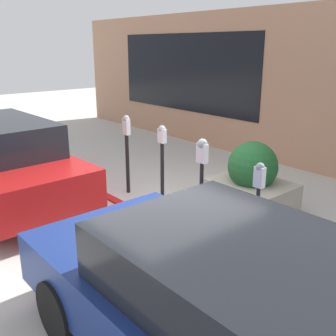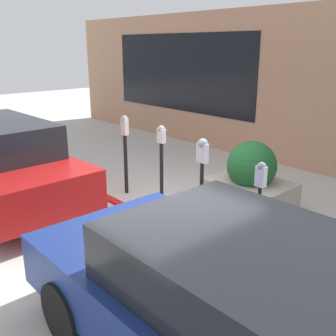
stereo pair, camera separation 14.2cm
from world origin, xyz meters
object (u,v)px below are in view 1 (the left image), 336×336
Objects in this scene: parking_meter_second at (202,164)px; parking_meter_fourth at (127,144)px; parking_meter_middle at (162,156)px; planter_box at (252,183)px; parked_car_front at (224,302)px; parking_meter_nearest at (258,191)px.

parking_meter_second is 0.94× the size of parking_meter_fourth.
parking_meter_middle is 1.10× the size of planter_box.
parking_meter_middle is 3.79m from parked_car_front.
parking_meter_fourth is 4.75m from parked_car_front.
parking_meter_nearest is 3.20m from parking_meter_fourth.
parking_meter_second is 0.36× the size of parked_car_front.
parking_meter_fourth is (1.09, -0.01, -0.00)m from parking_meter_middle.
parking_meter_nearest is 2.24m from parked_car_front.
parking_meter_middle is 0.37× the size of parked_car_front.
parking_meter_nearest is 2.11m from parking_meter_middle.
parking_meter_second is 1.06× the size of planter_box.
parking_meter_second is 1.29m from planter_box.
parking_meter_nearest is 0.87× the size of parking_meter_fourth.
parking_meter_nearest is 1.14m from parking_meter_second.
parking_meter_fourth is 0.38× the size of parked_car_front.
parked_car_front reaches higher than planter_box.
parking_meter_middle is 0.98× the size of parking_meter_fourth.
parking_meter_second is at bearing -41.92° from parked_car_front.
parking_meter_nearest is at bearing 178.30° from parking_meter_middle.
parking_meter_middle is (2.11, -0.06, 0.04)m from parking_meter_nearest.
parking_meter_fourth is at bearing -25.26° from parked_car_front.
parking_meter_second is at bearing -2.98° from parking_meter_nearest.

